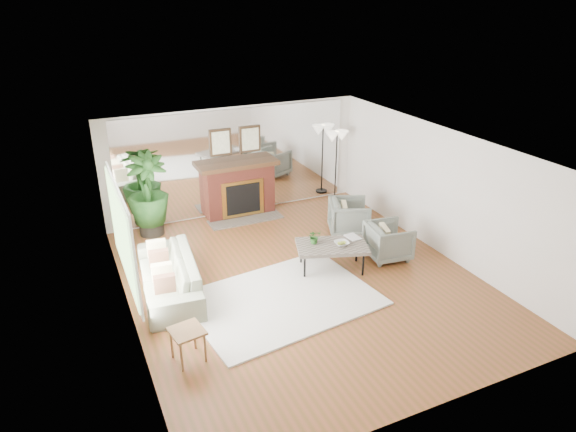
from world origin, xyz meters
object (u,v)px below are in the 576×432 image
armchair_front (389,241)px  side_table (187,335)px  floor_lamp (337,142)px  fireplace (240,189)px  coffee_table (332,247)px  potted_ficus (148,193)px  armchair_back (349,217)px  sofa (169,275)px

armchair_front → side_table: 4.56m
floor_lamp → side_table: bearing=-137.9°
fireplace → side_table: fireplace is taller
coffee_table → potted_ficus: size_ratio=0.83×
fireplace → armchair_back: fireplace is taller
armchair_back → potted_ficus: (-3.88, 1.75, 0.57)m
fireplace → coffee_table: 3.22m
fireplace → armchair_front: (1.91, -3.19, -0.30)m
side_table → floor_lamp: bearing=42.1°
sofa → potted_ficus: size_ratio=1.28×
fireplace → armchair_back: 2.63m
armchair_front → potted_ficus: (-4.01, 3.03, 0.59)m
coffee_table → side_table: size_ratio=2.89×
armchair_back → fireplace: bearing=66.2°
sofa → coffee_table: bearing=86.4°
coffee_table → floor_lamp: floor_lamp is taller
fireplace → armchair_front: bearing=-59.0°
coffee_table → armchair_front: 1.25m
fireplace → coffee_table: fireplace is taller
armchair_back → potted_ficus: bearing=88.7°
side_table → potted_ficus: 4.45m
armchair_back → floor_lamp: size_ratio=0.47×
sofa → side_table: sofa is taller
potted_ficus → floor_lamp: size_ratio=1.00×
armchair_front → side_table: (-4.35, -1.37, 0.07)m
armchair_front → side_table: armchair_front is taller
potted_ficus → side_table: bearing=-94.4°
fireplace → coffee_table: (0.68, -3.14, -0.18)m
side_table → sofa: bearing=85.2°
fireplace → side_table: 5.17m
fireplace → armchair_back: bearing=-46.8°
fireplace → armchair_front: 3.73m
sofa → armchair_back: armchair_back is taller
coffee_table → armchair_front: (1.24, -0.05, -0.12)m
floor_lamp → armchair_front: bearing=-99.7°
armchair_front → potted_ficus: size_ratio=0.44×
armchair_front → fireplace: bearing=38.7°
potted_ficus → floor_lamp: (4.53, 0.00, 0.57)m
fireplace → floor_lamp: size_ratio=1.15×
sofa → floor_lamp: bearing=123.7°
fireplace → side_table: bearing=-118.1°
side_table → floor_lamp: 6.65m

